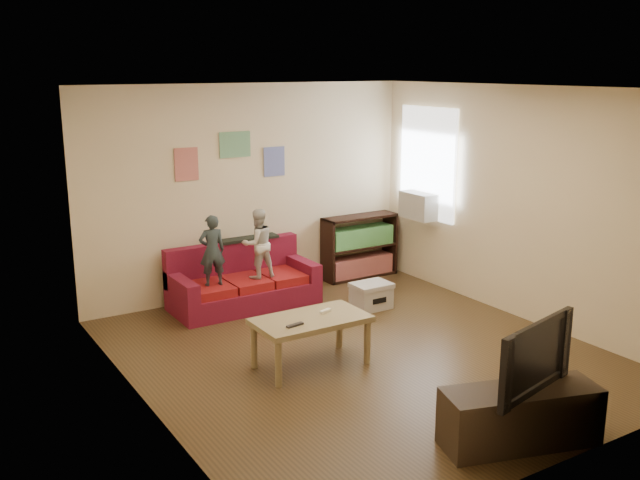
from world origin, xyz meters
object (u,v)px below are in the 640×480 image
child_b (258,244)px  bookshelf (359,250)px  sofa (242,285)px  coffee_table (311,324)px  television (525,354)px  child_a (212,250)px  tv_stand (520,416)px  file_box (371,295)px

child_b → bookshelf: child_b is taller
sofa → bookshelf: bookshelf is taller
coffee_table → television: bearing=-74.2°
bookshelf → child_a: bearing=-170.5°
coffee_table → bookshelf: size_ratio=1.02×
child_b → bookshelf: size_ratio=0.78×
coffee_table → tv_stand: (0.61, -2.16, -0.20)m
sofa → television: television is taller
child_a → tv_stand: bearing=111.0°
bookshelf → file_box: (-0.65, -1.19, -0.23)m
tv_stand → child_a: bearing=118.8°
sofa → child_a: (-0.45, -0.16, 0.54)m
child_b → tv_stand: size_ratio=0.69×
child_a → coffee_table: (0.22, -1.88, -0.37)m
television → coffee_table: bearing=92.4°
child_b → child_a: bearing=-0.1°
child_a → file_box: bearing=165.0°
file_box → sofa: bearing=143.6°
child_b → bookshelf: bearing=-167.5°
child_b → coffee_table: bearing=78.5°
child_b → file_box: 1.53m
child_a → file_box: 2.02m
child_a → child_b: bearing=-170.6°
television → sofa: bearing=81.8°
child_b → tv_stand: (0.23, -4.04, -0.57)m
bookshelf → file_box: bookshelf is taller
bookshelf → sofa: bearing=-173.0°
child_a → television: (0.83, -4.04, -0.04)m
coffee_table → bookshelf: bearing=46.3°
bookshelf → file_box: bearing=-118.7°
child_a → bookshelf: child_a is taller
sofa → television: (0.38, -4.20, 0.49)m
child_b → television: bearing=93.2°
file_box → bookshelf: bearing=61.3°
child_a → coffee_table: size_ratio=0.76×
coffee_table → television: television is taller
bookshelf → television: television is taller
sofa → tv_stand: sofa is taller
child_b → sofa: bearing=-47.5°
child_a → television: 4.12m
sofa → file_box: (1.29, -0.95, -0.10)m
child_b → bookshelf: (1.79, 0.40, -0.41)m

